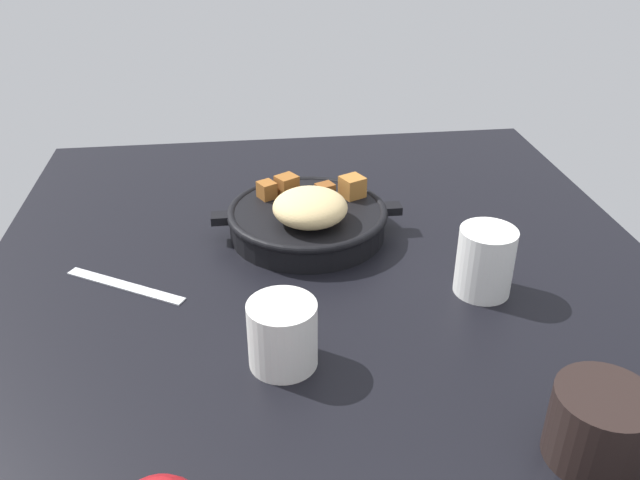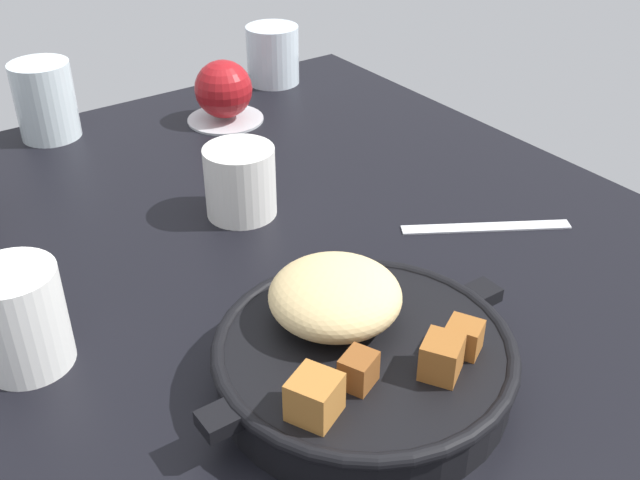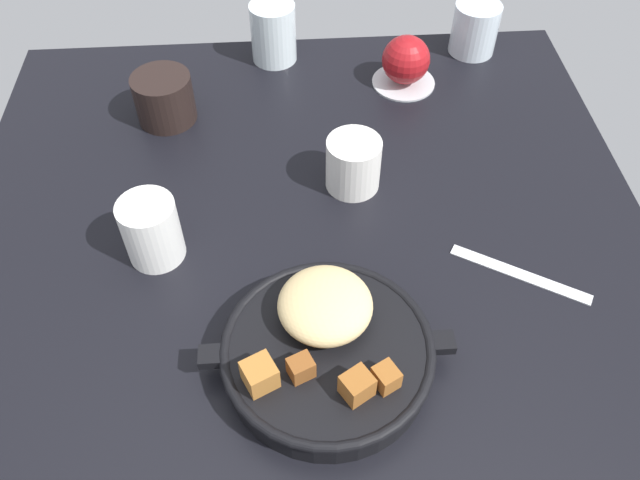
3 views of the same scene
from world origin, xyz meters
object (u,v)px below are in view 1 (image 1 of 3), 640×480
object	(u,v)px
ceramic_mug_white	(283,334)
butter_knife	(125,285)
cast_iron_skillet	(308,217)
coffee_mug_dark	(599,426)
white_creamer_pitcher	(485,261)

from	to	relation	value
ceramic_mug_white	butter_knife	bearing A→B (deg)	-42.19
cast_iron_skillet	coffee_mug_dark	size ratio (longest dim) A/B	3.10
ceramic_mug_white	coffee_mug_dark	xyz separation A→B (cm)	(-26.69, 16.30, -0.11)
butter_knife	coffee_mug_dark	world-z (taller)	coffee_mug_dark
cast_iron_skillet	butter_knife	size ratio (longest dim) A/B	1.56
ceramic_mug_white	cast_iron_skillet	bearing A→B (deg)	-101.58
white_creamer_pitcher	ceramic_mug_white	distance (cm)	27.87
cast_iron_skillet	butter_knife	xyz separation A→B (cm)	(24.62, 10.40, -2.84)
white_creamer_pitcher	coffee_mug_dark	bearing A→B (deg)	92.04
cast_iron_skillet	coffee_mug_dark	xyz separation A→B (cm)	(-21.04, 43.90, 0.63)
coffee_mug_dark	cast_iron_skillet	bearing A→B (deg)	-64.39
butter_knife	ceramic_mug_white	world-z (taller)	ceramic_mug_white
cast_iron_skillet	white_creamer_pitcher	world-z (taller)	white_creamer_pitcher
butter_knife	coffee_mug_dark	xyz separation A→B (cm)	(-45.66, 33.50, 3.47)
cast_iron_skillet	butter_knife	bearing A→B (deg)	22.89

